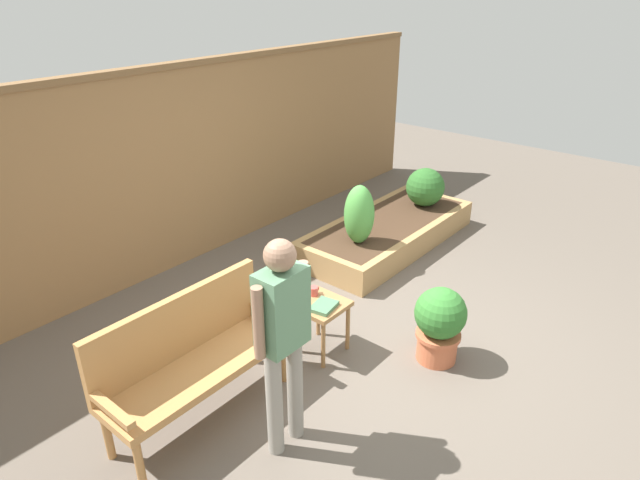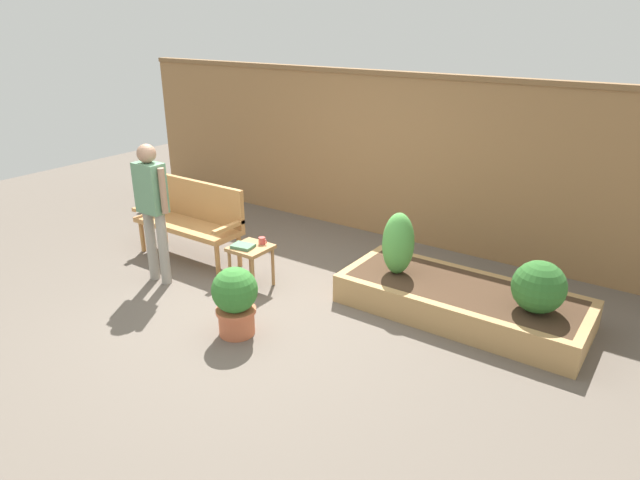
% 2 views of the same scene
% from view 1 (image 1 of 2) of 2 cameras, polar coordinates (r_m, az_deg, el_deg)
% --- Properties ---
extents(ground_plane, '(14.00, 14.00, 0.00)m').
position_cam_1_polar(ground_plane, '(4.95, 5.78, -10.80)').
color(ground_plane, '#60564C').
extents(fence_back, '(8.40, 0.14, 2.16)m').
position_cam_1_polar(fence_back, '(6.10, -14.44, 7.33)').
color(fence_back, olive).
rests_on(fence_back, ground_plane).
extents(garden_bench, '(1.44, 0.48, 0.94)m').
position_cam_1_polar(garden_bench, '(4.08, -13.25, -11.02)').
color(garden_bench, '#B77F47').
rests_on(garden_bench, ground_plane).
extents(side_table, '(0.40, 0.40, 0.48)m').
position_cam_1_polar(side_table, '(4.65, 0.06, -7.38)').
color(side_table, '#9E7042').
rests_on(side_table, ground_plane).
extents(cup_on_table, '(0.11, 0.07, 0.08)m').
position_cam_1_polar(cup_on_table, '(4.69, -0.64, -5.29)').
color(cup_on_table, '#CC4C47').
rests_on(cup_on_table, side_table).
extents(book_on_table, '(0.25, 0.21, 0.03)m').
position_cam_1_polar(book_on_table, '(4.53, 0.40, -6.86)').
color(book_on_table, '#4C7A56').
rests_on(book_on_table, side_table).
extents(potted_boxwood, '(0.43, 0.43, 0.67)m').
position_cam_1_polar(potted_boxwood, '(4.68, 12.26, -8.31)').
color(potted_boxwood, '#C66642').
rests_on(potted_boxwood, ground_plane).
extents(raised_planter_bed, '(2.40, 1.00, 0.30)m').
position_cam_1_polar(raised_planter_bed, '(6.65, 6.99, 0.77)').
color(raised_planter_bed, '#AD8451').
rests_on(raised_planter_bed, ground_plane).
extents(shrub_near_bench, '(0.33, 0.33, 0.66)m').
position_cam_1_polar(shrub_near_bench, '(5.90, 4.07, 2.63)').
color(shrub_near_bench, brown).
rests_on(shrub_near_bench, raised_planter_bed).
extents(shrub_far_corner, '(0.48, 0.48, 0.48)m').
position_cam_1_polar(shrub_far_corner, '(7.05, 10.83, 5.39)').
color(shrub_far_corner, brown).
rests_on(shrub_far_corner, raised_planter_bed).
extents(person_by_bench, '(0.47, 0.20, 1.56)m').
position_cam_1_polar(person_by_bench, '(3.50, -3.89, -9.28)').
color(person_by_bench, gray).
rests_on(person_by_bench, ground_plane).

